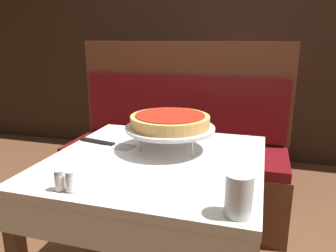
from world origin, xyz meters
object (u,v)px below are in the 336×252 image
booth_bench (175,165)px  pepper_shaker (70,182)px  salt_shaker (59,180)px  deep_dish_pizza (170,121)px  water_glass_near (239,195)px  pizza_server (107,144)px  condiment_caddy (241,87)px  dining_table_front (156,179)px  dining_table_rear (228,104)px  pizza_pan_stand (170,129)px

booth_bench → pepper_shaker: (-0.00, -1.23, 0.42)m
booth_bench → salt_shaker: 1.30m
deep_dish_pizza → water_glass_near: bearing=-54.8°
pizza_server → condiment_caddy: 1.67m
deep_dish_pizza → water_glass_near: (0.32, -0.46, -0.07)m
dining_table_front → salt_shaker: size_ratio=12.87×
dining_table_rear → pepper_shaker: bearing=-97.5°
deep_dish_pizza → condiment_caddy: 1.60m
dining_table_front → pizza_server: (-0.26, 0.09, 0.10)m
dining_table_front → pizza_server: pizza_server is taller
water_glass_near → dining_table_rear: bearing=97.1°
condiment_caddy → pizza_pan_stand: bearing=-96.3°
deep_dish_pizza → condiment_caddy: size_ratio=1.85×
dining_table_front → booth_bench: 0.94m
pizza_server → water_glass_near: water_glass_near is taller
booth_bench → deep_dish_pizza: 0.94m
pizza_server → condiment_caddy: (0.46, 1.60, 0.04)m
dining_table_front → water_glass_near: size_ratio=7.11×
condiment_caddy → dining_table_rear: bearing=-148.8°
pizza_pan_stand → condiment_caddy: size_ratio=2.11×
pizza_pan_stand → deep_dish_pizza: (0.00, 0.00, 0.04)m
dining_table_front → dining_table_rear: dining_table_rear is taller
dining_table_front → pizza_server: bearing=161.1°
booth_bench → pizza_server: (-0.10, -0.79, 0.39)m
salt_shaker → pizza_server: bearing=97.7°
dining_table_rear → salt_shaker: bearing=-98.6°
pepper_shaker → condiment_caddy: 2.08m
pizza_pan_stand → deep_dish_pizza: 0.04m
salt_shaker → pepper_shaker: bearing=0.0°
pizza_server → water_glass_near: size_ratio=2.43×
pepper_shaker → pizza_pan_stand: bearing=68.1°
dining_table_rear → water_glass_near: water_glass_near is taller
pizza_server → dining_table_rear: bearing=76.8°
pizza_pan_stand → condiment_caddy: (0.18, 1.59, -0.05)m
pizza_pan_stand → dining_table_rear: bearing=87.2°
booth_bench → deep_dish_pizza: size_ratio=4.48×
booth_bench → pizza_pan_stand: booth_bench is taller
condiment_caddy → dining_table_front: bearing=-96.8°
pizza_pan_stand → deep_dish_pizza: bearing=90.0°
pizza_pan_stand → pizza_server: (-0.29, -0.02, -0.09)m
pizza_pan_stand → condiment_caddy: 1.60m
dining_table_front → dining_table_rear: 1.63m
dining_table_front → deep_dish_pizza: 0.25m
dining_table_rear → condiment_caddy: 0.18m
dining_table_front → water_glass_near: bearing=-45.1°
booth_bench → dining_table_front: bearing=-79.9°
pizza_pan_stand → water_glass_near: (0.32, -0.46, -0.03)m
condiment_caddy → booth_bench: bearing=-113.6°
booth_bench → deep_dish_pizza: (0.18, -0.77, 0.52)m
pizza_pan_stand → pizza_server: size_ratio=1.33×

